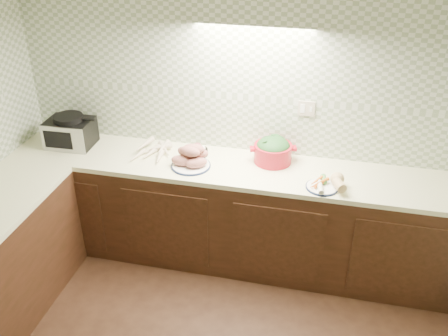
% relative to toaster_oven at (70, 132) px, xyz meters
% --- Properties ---
extents(room, '(3.60, 3.60, 2.60)m').
position_rel_toaster_oven_xyz_m(room, '(1.38, -1.55, 0.60)').
color(room, black).
rests_on(room, ground).
extents(counter, '(3.60, 3.60, 0.90)m').
position_rel_toaster_oven_xyz_m(counter, '(0.70, -0.87, -0.58)').
color(counter, black).
rests_on(counter, ground).
extents(toaster_oven, '(0.38, 0.30, 0.27)m').
position_rel_toaster_oven_xyz_m(toaster_oven, '(0.00, 0.00, 0.00)').
color(toaster_oven, black).
rests_on(toaster_oven, counter).
extents(parsnip_pile, '(0.42, 0.41, 0.08)m').
position_rel_toaster_oven_xyz_m(parsnip_pile, '(0.70, -0.04, -0.09)').
color(parsnip_pile, beige).
rests_on(parsnip_pile, counter).
extents(sweet_potato_plate, '(0.31, 0.31, 0.19)m').
position_rel_toaster_oven_xyz_m(sweet_potato_plate, '(1.09, -0.12, -0.05)').
color(sweet_potato_plate, '#0F193B').
rests_on(sweet_potato_plate, counter).
extents(onion_bowl, '(0.14, 0.14, 0.11)m').
position_rel_toaster_oven_xyz_m(onion_bowl, '(1.10, 0.07, -0.08)').
color(onion_bowl, black).
rests_on(onion_bowl, counter).
extents(dutch_oven, '(0.37, 0.37, 0.21)m').
position_rel_toaster_oven_xyz_m(dutch_oven, '(1.70, 0.09, -0.02)').
color(dutch_oven, '#AC1121').
rests_on(dutch_oven, counter).
extents(veg_plate, '(0.30, 0.29, 0.11)m').
position_rel_toaster_oven_xyz_m(veg_plate, '(2.16, -0.20, -0.08)').
color(veg_plate, '#0F193B').
rests_on(veg_plate, counter).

